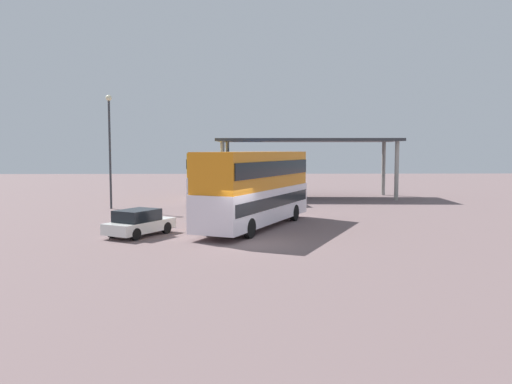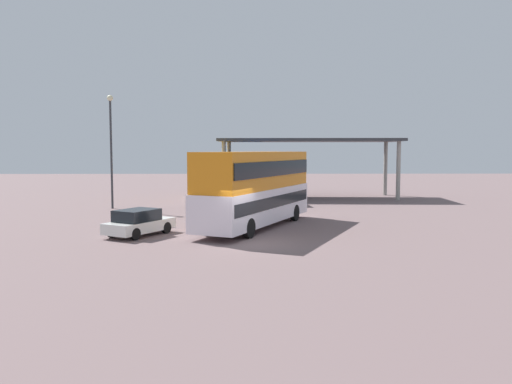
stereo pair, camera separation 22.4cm
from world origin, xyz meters
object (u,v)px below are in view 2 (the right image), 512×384
Objects in this scene: parked_hatchback at (139,222)px; double_decker_near_canopy at (210,174)px; double_decker_mid_row at (253,174)px; double_decker_main at (256,186)px; lamppost_tall at (111,138)px.

double_decker_near_canopy is (2.15, 19.56, 1.58)m from parked_hatchback.
double_decker_mid_row is at bearing 13.46° from parked_hatchback.
double_decker_main is 0.99× the size of double_decker_mid_row.
lamppost_tall reaches higher than double_decker_main.
double_decker_main reaches higher than double_decker_near_canopy.
double_decker_mid_row is 1.33× the size of lamppost_tall.
double_decker_main is at bearing -165.72° from double_decker_near_canopy.
double_decker_near_canopy is at bearing 37.60° from double_decker_main.
double_decker_near_canopy reaches higher than parked_hatchback.
double_decker_main is 1.09× the size of double_decker_near_canopy.
parked_hatchback is at bearing -69.40° from lamppost_tall.
double_decker_near_canopy is at bearing 23.97° from parked_hatchback.
parked_hatchback is (-6.01, -2.69, -1.66)m from double_decker_main.
double_decker_near_canopy is at bearing 48.10° from lamppost_tall.
double_decker_main reaches higher than double_decker_mid_row.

